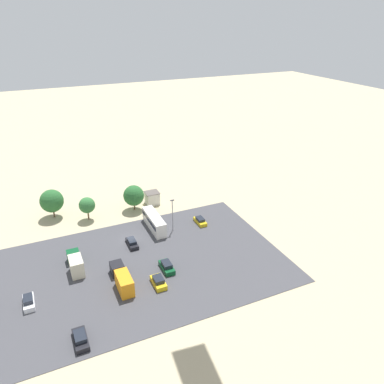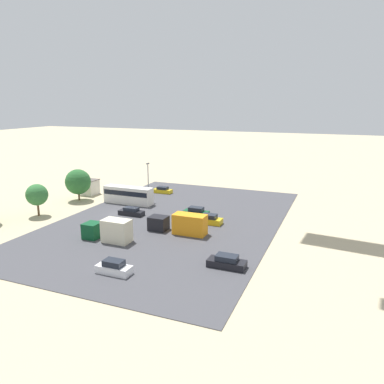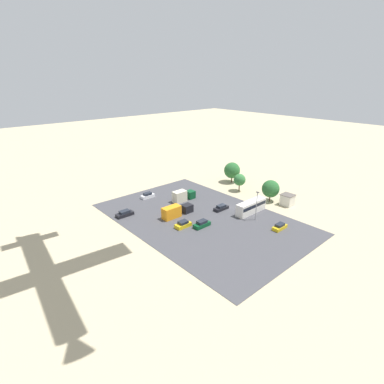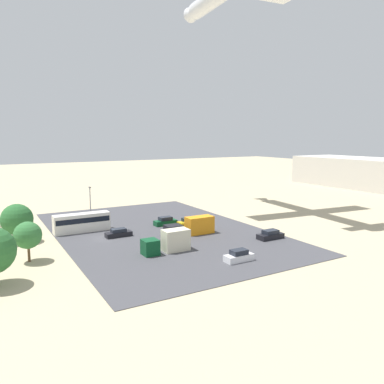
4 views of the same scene
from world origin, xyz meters
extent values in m
plane|color=tan|center=(0.00, 0.00, 0.00)|extent=(400.00, 400.00, 0.00)
cube|color=#424247|center=(0.00, 10.03, 0.04)|extent=(54.41, 35.22, 0.08)
cube|color=silver|center=(-10.13, -14.53, 1.56)|extent=(3.26, 3.03, 3.13)
cube|color=#59514C|center=(-10.13, -14.53, 3.19)|extent=(3.50, 3.27, 0.12)
cube|color=silver|center=(-6.48, -2.48, 1.77)|extent=(2.43, 10.02, 3.38)
cube|color=black|center=(-6.48, -2.48, 2.38)|extent=(2.47, 9.62, 0.95)
cube|color=gold|center=(-17.01, -0.21, 0.49)|extent=(1.74, 4.16, 0.82)
cube|color=#1E232D|center=(-17.01, -0.21, 1.20)|extent=(1.47, 2.33, 0.60)
cube|color=#0C4723|center=(-3.55, 13.07, 0.56)|extent=(1.87, 4.48, 0.96)
cube|color=#1E232D|center=(-3.55, 13.07, 1.39)|extent=(1.57, 2.51, 0.70)
cube|color=black|center=(0.17, 2.18, 0.49)|extent=(1.75, 4.54, 0.82)
cube|color=#1E232D|center=(0.17, 2.18, 1.21)|extent=(1.47, 2.54, 0.60)
cube|color=gold|center=(-0.59, 16.63, 0.54)|extent=(1.97, 4.14, 0.92)
cube|color=#1E232D|center=(-0.59, 16.63, 1.34)|extent=(1.66, 2.32, 0.68)
cube|color=black|center=(14.48, 24.21, 0.52)|extent=(1.99, 4.66, 0.89)
cube|color=#1E232D|center=(14.48, 24.21, 1.29)|extent=(1.67, 2.61, 0.65)
cube|color=silver|center=(21.09, 12.50, 0.56)|extent=(1.77, 4.21, 0.95)
cube|color=#1E232D|center=(21.09, 12.50, 1.38)|extent=(1.48, 2.36, 0.70)
cube|color=black|center=(5.36, 10.26, 1.16)|extent=(2.35, 2.81, 2.17)
cube|color=orange|center=(5.36, 15.57, 1.63)|extent=(2.35, 5.00, 3.09)
cube|color=#0C4723|center=(12.27, 2.87, 1.23)|extent=(2.36, 2.25, 2.30)
cube|color=beige|center=(12.27, 7.13, 1.72)|extent=(2.36, 4.00, 3.28)
cylinder|color=brown|center=(-5.01, -13.33, 0.98)|extent=(0.36, 0.36, 1.97)
sphere|color=#28602D|center=(-5.01, -13.33, 3.89)|extent=(5.13, 5.13, 5.13)
cylinder|color=brown|center=(6.46, -13.00, 1.20)|extent=(0.36, 0.36, 2.40)
sphere|color=#337038|center=(6.46, -13.00, 3.83)|extent=(3.80, 3.80, 3.80)
cylinder|color=brown|center=(13.82, -17.71, 1.13)|extent=(0.36, 0.36, 2.25)
sphere|color=#28602D|center=(13.82, -17.71, 4.32)|extent=(5.52, 5.52, 5.52)
cylinder|color=gray|center=(-9.99, 0.11, 3.81)|extent=(0.20, 0.20, 7.45)
cube|color=#4C4C51|center=(-9.99, 0.11, 7.71)|extent=(0.90, 0.28, 0.20)
camera|label=1|loc=(16.23, 68.29, 44.57)|focal=35.00mm
camera|label=2|loc=(55.03, 36.20, 19.51)|focal=35.00mm
camera|label=3|loc=(-51.08, 58.65, 34.76)|focal=28.00mm
camera|label=4|loc=(61.54, -18.47, 17.36)|focal=35.00mm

